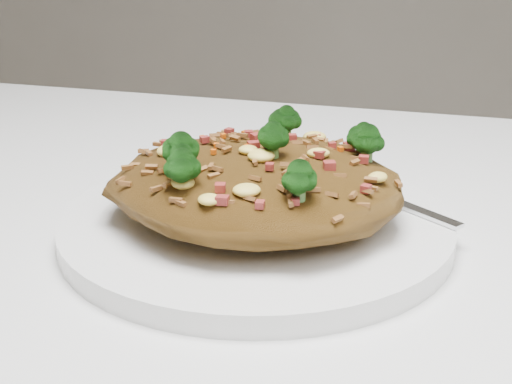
% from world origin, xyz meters
% --- Properties ---
extents(plate, '(0.25, 0.25, 0.01)m').
position_xyz_m(plate, '(-0.05, 0.06, 0.76)').
color(plate, white).
rests_on(plate, dining_table).
extents(fried_rice, '(0.18, 0.17, 0.06)m').
position_xyz_m(fried_rice, '(-0.05, 0.06, 0.79)').
color(fried_rice, brown).
rests_on(fried_rice, plate).
extents(fork, '(0.14, 0.11, 0.00)m').
position_xyz_m(fork, '(0.02, 0.11, 0.77)').
color(fork, silver).
rests_on(fork, plate).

